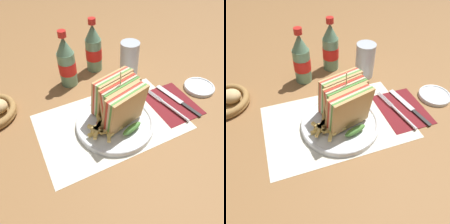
{
  "view_description": "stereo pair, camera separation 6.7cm",
  "coord_description": "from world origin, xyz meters",
  "views": [
    {
      "loc": [
        -0.2,
        -0.39,
        0.51
      ],
      "look_at": [
        0.01,
        0.03,
        0.04
      ],
      "focal_mm": 35.0,
      "sensor_mm": 36.0,
      "label": 1
    },
    {
      "loc": [
        -0.14,
        -0.42,
        0.51
      ],
      "look_at": [
        0.01,
        0.03,
        0.04
      ],
      "focal_mm": 35.0,
      "sensor_mm": 36.0,
      "label": 2
    }
  ],
  "objects": [
    {
      "name": "side_saucer",
      "position": [
        0.37,
        0.03,
        0.01
      ],
      "size": [
        0.11,
        0.11,
        0.01
      ],
      "color": "white",
      "rests_on": "ground_plane"
    },
    {
      "name": "plate_main",
      "position": [
        0.01,
        0.01,
        0.01
      ],
      "size": [
        0.24,
        0.24,
        0.02
      ],
      "color": "white",
      "rests_on": "ground_plane"
    },
    {
      "name": "ground_plane",
      "position": [
        0.0,
        0.0,
        0.0
      ],
      "size": [
        4.0,
        4.0,
        0.0
      ],
      "primitive_type": "plane",
      "color": "olive"
    },
    {
      "name": "placemat",
      "position": [
        0.01,
        0.02,
        0.0
      ],
      "size": [
        0.45,
        0.29,
        0.0
      ],
      "color": "silver",
      "rests_on": "ground_plane"
    },
    {
      "name": "knife",
      "position": [
        0.26,
        0.01,
        0.01
      ],
      "size": [
        0.05,
        0.2,
        0.0
      ],
      "rotation": [
        0.0,
        0.0,
        0.17
      ],
      "color": "black",
      "rests_on": "napkin"
    },
    {
      "name": "glass_near",
      "position": [
        0.19,
        0.23,
        0.06
      ],
      "size": [
        0.07,
        0.07,
        0.13
      ],
      "color": "silver",
      "rests_on": "ground_plane"
    },
    {
      "name": "fries_pile",
      "position": [
        -0.04,
        -0.01,
        0.03
      ],
      "size": [
        0.1,
        0.11,
        0.02
      ],
      "color": "#E5C166",
      "rests_on": "plate_main"
    },
    {
      "name": "club_sandwich",
      "position": [
        0.03,
        0.02,
        0.08
      ],
      "size": [
        0.14,
        0.18,
        0.17
      ],
      "color": "tan",
      "rests_on": "plate_main"
    },
    {
      "name": "napkin",
      "position": [
        0.23,
        0.01,
        0.0
      ],
      "size": [
        0.15,
        0.19,
        0.0
      ],
      "color": "maroon",
      "rests_on": "ground_plane"
    },
    {
      "name": "ketchup_blob",
      "position": [
        -0.03,
        0.01,
        0.03
      ],
      "size": [
        0.04,
        0.03,
        0.01
      ],
      "color": "maroon",
      "rests_on": "plate_main"
    },
    {
      "name": "fork",
      "position": [
        0.21,
        -0.01,
        0.01
      ],
      "size": [
        0.04,
        0.2,
        0.01
      ],
      "rotation": [
        0.0,
        0.0,
        0.17
      ],
      "color": "silver",
      "rests_on": "napkin"
    },
    {
      "name": "coke_bottle_near",
      "position": [
        -0.04,
        0.28,
        0.09
      ],
      "size": [
        0.06,
        0.06,
        0.21
      ],
      "color": "slate",
      "rests_on": "ground_plane"
    },
    {
      "name": "coke_bottle_far",
      "position": [
        0.08,
        0.32,
        0.09
      ],
      "size": [
        0.06,
        0.06,
        0.21
      ],
      "color": "slate",
      "rests_on": "ground_plane"
    }
  ]
}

